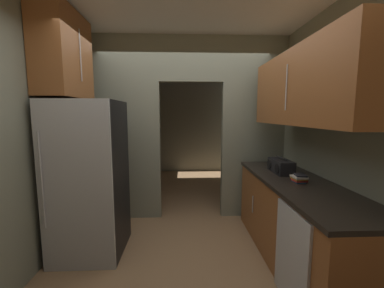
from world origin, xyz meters
name	(u,v)px	position (x,y,z in m)	size (l,w,h in m)	color
ground	(187,261)	(0.00, 0.00, 0.00)	(20.00, 20.00, 0.00)	#93704C
kitchen_overhead_slab	(185,8)	(0.00, 0.36, 2.78)	(3.47, 6.40, 0.06)	silver
kitchen_partition	(183,123)	(-0.03, 1.20, 1.48)	(3.07, 0.12, 2.75)	gray
adjoining_room_shell	(184,124)	(0.00, 3.25, 1.38)	(3.07, 3.13, 2.75)	gray
refrigerator	(89,178)	(-1.11, 0.26, 0.88)	(0.73, 0.78, 1.76)	black
lower_cabinet_run	(296,222)	(1.19, -0.05, 0.45)	(0.69, 2.14, 0.90)	brown
dishwasher	(291,259)	(0.85, -0.65, 0.42)	(0.02, 0.56, 0.84)	#B7BABC
upper_cabinet_counterside	(304,88)	(1.19, -0.05, 1.88)	(0.36, 1.93, 0.76)	brown
upper_cabinet_fridgeside	(64,55)	(-1.35, 0.36, 2.26)	(0.36, 0.81, 0.94)	brown
boombox	(281,166)	(1.15, 0.34, 0.98)	(0.20, 0.41, 0.19)	black
book_stack	(299,178)	(1.17, -0.08, 0.95)	(0.15, 0.16, 0.09)	#2D609E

